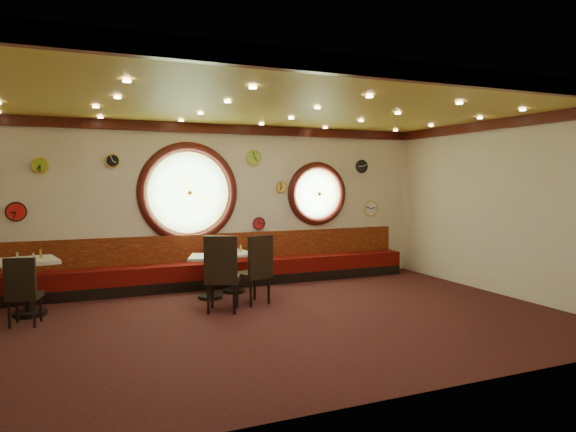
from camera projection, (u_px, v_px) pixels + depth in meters
The scene contains 40 objects.
floor at pixel (273, 321), 7.65m from camera, with size 9.00×6.00×0.00m, color black.
ceiling at pixel (273, 104), 7.43m from camera, with size 9.00×6.00×0.02m, color gold.
wall_back at pixel (218, 205), 10.29m from camera, with size 9.00×0.02×3.20m, color beige.
wall_front at pixel (390, 233), 4.78m from camera, with size 9.00×0.02×3.20m, color beige.
wall_right at pixel (504, 207), 9.30m from camera, with size 0.02×6.00×3.20m, color beige.
molding_back at pixel (218, 129), 10.14m from camera, with size 9.00×0.10×0.18m, color #390E0A.
molding_front at pixel (389, 70), 4.72m from camera, with size 9.00×0.10×0.18m, color #390E0A.
molding_right at pixel (504, 123), 9.17m from camera, with size 0.10×6.00×0.18m, color #390E0A.
banquette_base at pixel (223, 281), 10.14m from camera, with size 8.00×0.55×0.20m, color black.
banquette_seat at pixel (223, 269), 10.12m from camera, with size 8.00×0.55×0.30m, color #550907.
banquette_back at pixel (219, 247), 10.29m from camera, with size 8.00×0.10×0.55m, color #5B070B.
porthole_left_glass at pixel (188, 193), 10.03m from camera, with size 1.66×1.66×0.02m, color #7CAE68.
porthole_left_frame at pixel (189, 193), 10.02m from camera, with size 1.98×1.98×0.18m, color #390E0A.
porthole_left_ring at pixel (189, 193), 9.99m from camera, with size 1.61×1.61×0.03m, color gold.
porthole_right_glass at pixel (317, 194), 11.13m from camera, with size 1.10×1.10×0.02m, color #7CAE68.
porthole_right_frame at pixel (317, 194), 11.12m from camera, with size 1.38×1.38×0.18m, color #390E0A.
porthole_right_ring at pixel (318, 194), 11.09m from camera, with size 1.09×1.09×0.03m, color gold.
wall_clock_0 at pixel (259, 223), 10.61m from camera, with size 0.24×0.24×0.03m, color red.
wall_clock_1 at pixel (281, 187), 10.76m from camera, with size 0.22×0.22×0.03m, color #FACF53.
wall_clock_2 at pixel (371, 209), 11.65m from camera, with size 0.34×0.34×0.03m, color white.
wall_clock_3 at pixel (254, 158), 10.48m from camera, with size 0.30×0.30×0.03m, color #9BCF40.
wall_clock_4 at pixel (361, 167), 11.49m from camera, with size 0.28×0.28×0.03m, color black.
wall_clock_5 at pixel (40, 165), 8.95m from camera, with size 0.26×0.26×0.03m, color #A0CA28.
wall_clock_6 at pixel (112, 161), 9.41m from camera, with size 0.24×0.24×0.03m, color black.
wall_clock_7 at pixel (16, 212), 8.85m from camera, with size 0.32×0.32×0.03m, color red.
table_a at pixel (29, 280), 7.91m from camera, with size 0.95×0.95×0.88m.
table_b at pixel (210, 271), 9.07m from camera, with size 0.88×0.88×0.76m.
table_c at pixel (234, 267), 9.56m from camera, with size 0.78×0.78×0.75m.
chair_a at pixel (22, 287), 7.30m from camera, with size 0.51×0.51×0.62m.
chair_b at pixel (222, 269), 8.06m from camera, with size 0.68×0.68×0.76m.
chair_c at pixel (257, 265), 8.61m from camera, with size 0.62×0.62×0.73m.
condiment_a_salt at pixel (17, 256), 7.89m from camera, with size 0.04×0.04×0.11m, color silver.
condiment_b_salt at pixel (206, 253), 9.05m from camera, with size 0.03×0.03×0.09m, color silver.
condiment_c_salt at pixel (231, 250), 9.60m from camera, with size 0.04×0.04×0.10m, color silver.
condiment_a_pepper at pixel (34, 256), 7.87m from camera, with size 0.04×0.04×0.10m, color silver.
condiment_b_pepper at pixel (212, 253), 9.04m from camera, with size 0.04×0.04×0.10m, color silver.
condiment_c_pepper at pixel (238, 250), 9.54m from camera, with size 0.03×0.03×0.09m, color silver.
condiment_a_bottle at pixel (41, 253), 8.03m from camera, with size 0.04×0.04×0.14m, color gold.
condiment_b_bottle at pixel (215, 249), 9.19m from camera, with size 0.06×0.06×0.18m, color gold.
condiment_c_bottle at pixel (241, 248), 9.63m from camera, with size 0.04×0.04×0.14m, color yellow.
Camera 1 is at (-2.75, -7.00, 2.09)m, focal length 32.00 mm.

